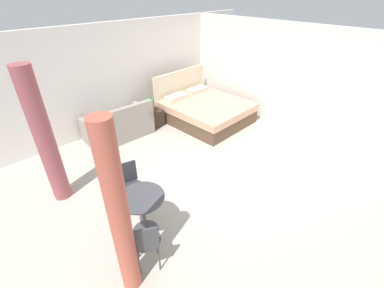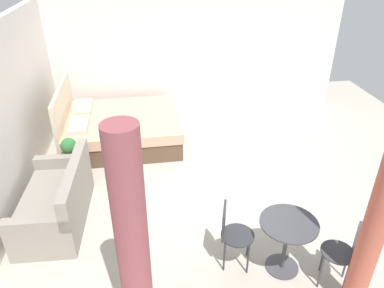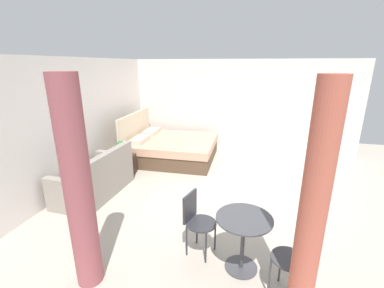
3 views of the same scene
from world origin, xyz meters
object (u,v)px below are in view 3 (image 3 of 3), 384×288
at_px(bed, 171,148).
at_px(cafe_chair_near_window, 296,258).
at_px(balcony_table, 243,233).
at_px(nightstand, 125,165).
at_px(couch, 96,180).
at_px(cafe_chair_near_couch, 196,217).
at_px(potted_plant, 121,149).

xyz_separation_m(bed, cafe_chair_near_window, (-3.85, -2.66, 0.24)).
relative_size(bed, balcony_table, 3.07).
bearing_deg(nightstand, couch, 175.56).
distance_m(couch, cafe_chair_near_couch, 2.52).
bearing_deg(cafe_chair_near_couch, couch, 63.88).
height_order(nightstand, cafe_chair_near_window, cafe_chair_near_window).
xyz_separation_m(couch, potted_plant, (0.91, -0.08, 0.35)).
xyz_separation_m(bed, cafe_chair_near_couch, (-3.35, -1.46, 0.22)).
relative_size(couch, cafe_chair_near_window, 1.86).
relative_size(bed, potted_plant, 5.80).
distance_m(couch, balcony_table, 3.16).
bearing_deg(couch, bed, -19.26).
distance_m(bed, couch, 2.38).
bearing_deg(nightstand, potted_plant, 178.89).
height_order(potted_plant, cafe_chair_near_window, cafe_chair_near_window).
bearing_deg(balcony_table, potted_plant, 52.00).
bearing_deg(cafe_chair_near_couch, bed, 23.60).
bearing_deg(potted_plant, balcony_table, -128.00).
bearing_deg(bed, couch, 160.74).
bearing_deg(balcony_table, nightstand, 50.73).
distance_m(couch, cafe_chair_near_window, 3.80).
xyz_separation_m(nightstand, cafe_chair_near_window, (-2.61, -3.36, 0.31)).
distance_m(potted_plant, balcony_table, 3.56).
relative_size(bed, couch, 1.38).
relative_size(nightstand, cafe_chair_near_couch, 0.53).
bearing_deg(bed, cafe_chair_near_window, -145.42).
bearing_deg(cafe_chair_near_couch, nightstand, 45.77).
relative_size(bed, cafe_chair_near_window, 2.56).
bearing_deg(cafe_chair_near_window, potted_plant, 53.22).
height_order(couch, cafe_chair_near_window, couch).
bearing_deg(nightstand, cafe_chair_near_couch, -134.23).
height_order(bed, couch, bed).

